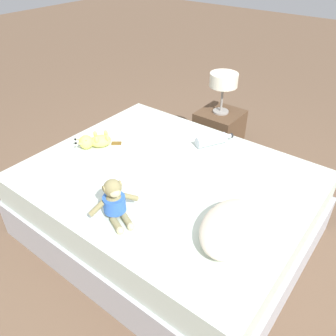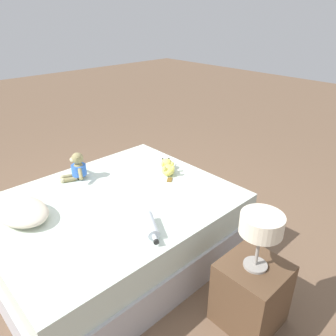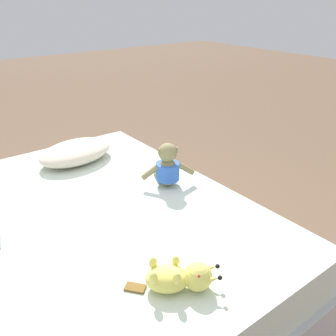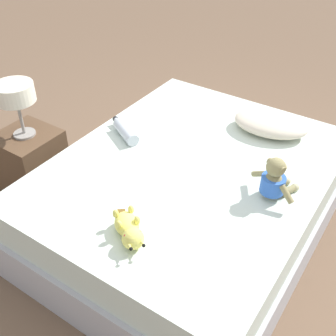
{
  "view_description": "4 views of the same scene",
  "coord_description": "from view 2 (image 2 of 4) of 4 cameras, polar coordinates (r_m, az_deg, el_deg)",
  "views": [
    {
      "loc": [
        1.4,
        1.08,
        1.79
      ],
      "look_at": [
        0.0,
        0.0,
        0.56
      ],
      "focal_mm": 36.54,
      "sensor_mm": 36.0,
      "label": 1
    },
    {
      "loc": [
        -1.8,
        1.1,
        1.8
      ],
      "look_at": [
        0.02,
        -0.59,
        0.57
      ],
      "focal_mm": 34.62,
      "sensor_mm": 36.0,
      "label": 2
    },
    {
      "loc": [
        -0.56,
        -1.36,
        1.42
      ],
      "look_at": [
        0.47,
        -0.0,
        0.61
      ],
      "focal_mm": 39.4,
      "sensor_mm": 36.0,
      "label": 3
    },
    {
      "loc": [
        0.93,
        -1.62,
        1.91
      ],
      "look_at": [
        -0.03,
        -0.19,
        0.59
      ],
      "focal_mm": 44.72,
      "sensor_mm": 36.0,
      "label": 4
    }
  ],
  "objects": [
    {
      "name": "bedside_lamp",
      "position": [
        1.86,
        16.11,
        -9.83
      ],
      "size": [
        0.24,
        0.24,
        0.36
      ],
      "color": "gray",
      "rests_on": "nightstand"
    },
    {
      "name": "plush_yellow_creature",
      "position": [
        2.82,
        -0.11,
        0.17
      ],
      "size": [
        0.29,
        0.24,
        0.1
      ],
      "color": "#EAE066",
      "rests_on": "bed"
    },
    {
      "name": "nightstand",
      "position": [
        2.2,
        14.36,
        -20.63
      ],
      "size": [
        0.37,
        0.37,
        0.45
      ],
      "color": "brown",
      "rests_on": "ground_plane"
    },
    {
      "name": "ground_plane",
      "position": [
        2.78,
        -9.04,
        -14.45
      ],
      "size": [
        16.0,
        16.0,
        0.0
      ],
      "primitive_type": "plane",
      "color": "brown"
    },
    {
      "name": "plush_monkey",
      "position": [
        2.8,
        -15.61,
        -0.02
      ],
      "size": [
        0.28,
        0.25,
        0.24
      ],
      "color": "#8E8456",
      "rests_on": "bed"
    },
    {
      "name": "bed",
      "position": [
        2.62,
        -9.43,
        -10.33
      ],
      "size": [
        1.44,
        1.8,
        0.51
      ],
      "color": "#B2B2B7",
      "rests_on": "ground_plane"
    },
    {
      "name": "pillow",
      "position": [
        2.43,
        -24.43,
        -6.9
      ],
      "size": [
        0.5,
        0.38,
        0.11
      ],
      "color": "beige",
      "rests_on": "bed"
    },
    {
      "name": "glass_bottle",
      "position": [
        2.12,
        -3.07,
        -10.13
      ],
      "size": [
        0.28,
        0.19,
        0.08
      ],
      "color": "silver",
      "rests_on": "bed"
    }
  ]
}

